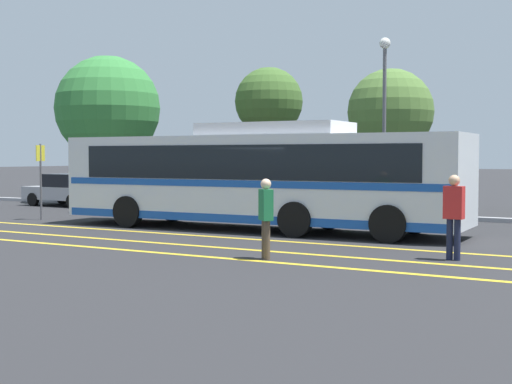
{
  "coord_description": "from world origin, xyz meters",
  "views": [
    {
      "loc": [
        10.35,
        -18.79,
        2.26
      ],
      "look_at": [
        -0.37,
        0.09,
        1.16
      ],
      "focal_mm": 50.0,
      "sensor_mm": 36.0,
      "label": 1
    }
  ],
  "objects_px": {
    "parked_car_2": "(300,200)",
    "tree_1": "(269,102)",
    "tree_2": "(390,112)",
    "pedestrian_0": "(266,213)",
    "street_lamp": "(384,99)",
    "tree_3": "(108,108)",
    "transit_bus": "(257,176)",
    "bus_stop_sign": "(41,172)",
    "parked_car_0": "(67,190)",
    "parked_car_1": "(173,194)",
    "pedestrian_1": "(454,211)"
  },
  "relations": [
    {
      "from": "transit_bus",
      "to": "parked_car_1",
      "type": "relative_size",
      "value": 2.7
    },
    {
      "from": "transit_bus",
      "to": "pedestrian_0",
      "type": "distance_m",
      "value": 6.25
    },
    {
      "from": "transit_bus",
      "to": "tree_1",
      "type": "distance_m",
      "value": 12.91
    },
    {
      "from": "tree_1",
      "to": "parked_car_1",
      "type": "bearing_deg",
      "value": -96.33
    },
    {
      "from": "transit_bus",
      "to": "tree_3",
      "type": "distance_m",
      "value": 15.38
    },
    {
      "from": "tree_3",
      "to": "tree_1",
      "type": "bearing_deg",
      "value": 24.24
    },
    {
      "from": "parked_car_2",
      "to": "tree_2",
      "type": "relative_size",
      "value": 0.74
    },
    {
      "from": "parked_car_0",
      "to": "parked_car_2",
      "type": "xyz_separation_m",
      "value": [
        11.9,
        -0.37,
        -0.05
      ]
    },
    {
      "from": "parked_car_1",
      "to": "tree_2",
      "type": "distance_m",
      "value": 9.48
    },
    {
      "from": "transit_bus",
      "to": "tree_1",
      "type": "xyz_separation_m",
      "value": [
        -5.65,
        11.16,
        3.2
      ]
    },
    {
      "from": "pedestrian_1",
      "to": "tree_1",
      "type": "distance_m",
      "value": 19.56
    },
    {
      "from": "parked_car_0",
      "to": "transit_bus",
      "type": "bearing_deg",
      "value": -107.97
    },
    {
      "from": "parked_car_0",
      "to": "tree_1",
      "type": "height_order",
      "value": "tree_1"
    },
    {
      "from": "transit_bus",
      "to": "pedestrian_1",
      "type": "height_order",
      "value": "transit_bus"
    },
    {
      "from": "tree_1",
      "to": "tree_2",
      "type": "bearing_deg",
      "value": -15.82
    },
    {
      "from": "parked_car_2",
      "to": "bus_stop_sign",
      "type": "xyz_separation_m",
      "value": [
        -7.65,
        -5.26,
        1.02
      ]
    },
    {
      "from": "pedestrian_1",
      "to": "tree_3",
      "type": "xyz_separation_m",
      "value": [
        -19.69,
        11.32,
        3.52
      ]
    },
    {
      "from": "pedestrian_0",
      "to": "pedestrian_1",
      "type": "height_order",
      "value": "pedestrian_1"
    },
    {
      "from": "parked_car_0",
      "to": "tree_2",
      "type": "xyz_separation_m",
      "value": [
        13.66,
        4.39,
        3.34
      ]
    },
    {
      "from": "transit_bus",
      "to": "street_lamp",
      "type": "relative_size",
      "value": 1.96
    },
    {
      "from": "transit_bus",
      "to": "bus_stop_sign",
      "type": "relative_size",
      "value": 4.86
    },
    {
      "from": "tree_2",
      "to": "pedestrian_0",
      "type": "bearing_deg",
      "value": -81.43
    },
    {
      "from": "parked_car_2",
      "to": "tree_1",
      "type": "relative_size",
      "value": 0.67
    },
    {
      "from": "parked_car_0",
      "to": "pedestrian_0",
      "type": "distance_m",
      "value": 18.84
    },
    {
      "from": "pedestrian_1",
      "to": "tree_2",
      "type": "relative_size",
      "value": 0.32
    },
    {
      "from": "transit_bus",
      "to": "bus_stop_sign",
      "type": "xyz_separation_m",
      "value": [
        -8.36,
        -0.75,
        0.04
      ]
    },
    {
      "from": "transit_bus",
      "to": "pedestrian_0",
      "type": "height_order",
      "value": "transit_bus"
    },
    {
      "from": "parked_car_1",
      "to": "bus_stop_sign",
      "type": "height_order",
      "value": "bus_stop_sign"
    },
    {
      "from": "parked_car_0",
      "to": "pedestrian_1",
      "type": "height_order",
      "value": "pedestrian_1"
    },
    {
      "from": "bus_stop_sign",
      "to": "tree_1",
      "type": "xyz_separation_m",
      "value": [
        2.71,
        11.91,
        3.16
      ]
    },
    {
      "from": "pedestrian_0",
      "to": "street_lamp",
      "type": "xyz_separation_m",
      "value": [
        -1.6,
        12.14,
        3.38
      ]
    },
    {
      "from": "bus_stop_sign",
      "to": "tree_3",
      "type": "height_order",
      "value": "tree_3"
    },
    {
      "from": "tree_2",
      "to": "parked_car_1",
      "type": "bearing_deg",
      "value": -147.02
    },
    {
      "from": "transit_bus",
      "to": "parked_car_1",
      "type": "height_order",
      "value": "transit_bus"
    },
    {
      "from": "parked_car_0",
      "to": "parked_car_1",
      "type": "distance_m",
      "value": 6.23
    },
    {
      "from": "pedestrian_0",
      "to": "bus_stop_sign",
      "type": "distance_m",
      "value": 12.48
    },
    {
      "from": "parked_car_1",
      "to": "tree_2",
      "type": "height_order",
      "value": "tree_2"
    },
    {
      "from": "transit_bus",
      "to": "tree_2",
      "type": "distance_m",
      "value": 9.63
    },
    {
      "from": "parked_car_0",
      "to": "bus_stop_sign",
      "type": "height_order",
      "value": "bus_stop_sign"
    },
    {
      "from": "transit_bus",
      "to": "pedestrian_1",
      "type": "bearing_deg",
      "value": -117.76
    },
    {
      "from": "transit_bus",
      "to": "tree_3",
      "type": "xyz_separation_m",
      "value": [
        -12.85,
        7.92,
        2.93
      ]
    },
    {
      "from": "parked_car_1",
      "to": "street_lamp",
      "type": "relative_size",
      "value": 0.73
    },
    {
      "from": "pedestrian_0",
      "to": "tree_3",
      "type": "height_order",
      "value": "tree_3"
    },
    {
      "from": "pedestrian_1",
      "to": "tree_1",
      "type": "bearing_deg",
      "value": 136.34
    },
    {
      "from": "bus_stop_sign",
      "to": "tree_1",
      "type": "height_order",
      "value": "tree_1"
    },
    {
      "from": "parked_car_0",
      "to": "pedestrian_1",
      "type": "relative_size",
      "value": 2.24
    },
    {
      "from": "street_lamp",
      "to": "tree_3",
      "type": "height_order",
      "value": "tree_3"
    },
    {
      "from": "parked_car_0",
      "to": "pedestrian_1",
      "type": "xyz_separation_m",
      "value": [
        19.46,
        -8.28,
        0.35
      ]
    },
    {
      "from": "parked_car_2",
      "to": "pedestrian_1",
      "type": "relative_size",
      "value": 2.34
    },
    {
      "from": "parked_car_1",
      "to": "tree_3",
      "type": "distance_m",
      "value": 8.28
    }
  ]
}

